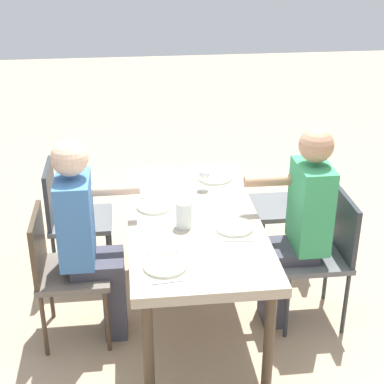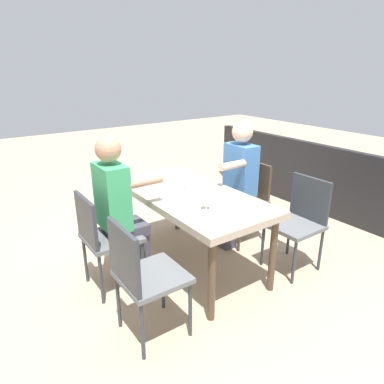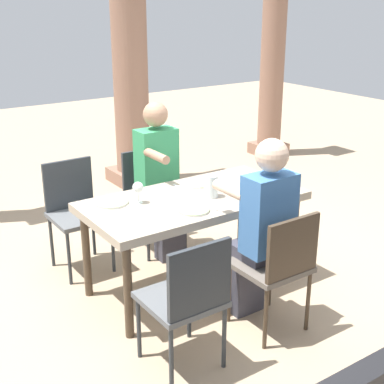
# 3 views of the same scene
# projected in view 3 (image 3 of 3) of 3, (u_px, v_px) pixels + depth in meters

# --- Properties ---
(ground_plane) EXTENTS (16.00, 16.00, 0.00)m
(ground_plane) POSITION_uv_depth(u_px,v_px,m) (193.00, 285.00, 4.33)
(ground_plane) COLOR tan
(dining_table) EXTENTS (1.65, 0.82, 0.75)m
(dining_table) POSITION_uv_depth(u_px,v_px,m) (193.00, 206.00, 4.10)
(dining_table) COLOR tan
(dining_table) RESTS_ON ground
(chair_west_north) EXTENTS (0.44, 0.44, 0.90)m
(chair_west_north) POSITION_uv_depth(u_px,v_px,m) (75.00, 207.00, 4.47)
(chair_west_north) COLOR #5B5E61
(chair_west_north) RESTS_ON ground
(chair_west_south) EXTENTS (0.44, 0.44, 0.88)m
(chair_west_south) POSITION_uv_depth(u_px,v_px,m) (188.00, 296.00, 3.19)
(chair_west_south) COLOR #5B5E61
(chair_west_south) RESTS_ON ground
(chair_mid_north) EXTENTS (0.44, 0.44, 0.88)m
(chair_mid_north) POSITION_uv_depth(u_px,v_px,m) (151.00, 191.00, 4.85)
(chair_mid_north) COLOR #5B5E61
(chair_mid_north) RESTS_ON ground
(chair_mid_south) EXTENTS (0.44, 0.44, 0.87)m
(chair_mid_south) POSITION_uv_depth(u_px,v_px,m) (278.00, 263.00, 3.56)
(chair_mid_south) COLOR #6A6158
(chair_mid_south) RESTS_ON ground
(diner_woman_green) EXTENTS (0.34, 0.50, 1.33)m
(diner_woman_green) POSITION_uv_depth(u_px,v_px,m) (262.00, 226.00, 3.63)
(diner_woman_green) COLOR #3F3F4C
(diner_woman_green) RESTS_ON ground
(diner_man_white) EXTENTS (0.34, 0.49, 1.34)m
(diner_man_white) POSITION_uv_depth(u_px,v_px,m) (160.00, 175.00, 4.64)
(diner_man_white) COLOR #3F3F4C
(diner_man_white) RESTS_ON ground
(stone_column_centre) EXTENTS (0.53, 0.53, 2.98)m
(stone_column_centre) POSITION_uv_depth(u_px,v_px,m) (130.00, 60.00, 6.24)
(stone_column_centre) COLOR #936B56
(stone_column_centre) RESTS_ON ground
(stone_column_far) EXTENTS (0.43, 0.43, 2.86)m
(stone_column_far) POSITION_uv_depth(u_px,v_px,m) (273.00, 54.00, 7.42)
(stone_column_far) COLOR #936B56
(stone_column_far) RESTS_ON ground
(plate_0) EXTENTS (0.25, 0.25, 0.02)m
(plate_0) POSITION_uv_depth(u_px,v_px,m) (111.00, 202.00, 3.94)
(plate_0) COLOR white
(plate_0) RESTS_ON dining_table
(wine_glass_0) EXTENTS (0.08, 0.08, 0.16)m
(wine_glass_0) POSITION_uv_depth(u_px,v_px,m) (138.00, 188.00, 3.92)
(wine_glass_0) COLOR white
(wine_glass_0) RESTS_ON dining_table
(fork_0) EXTENTS (0.04, 0.17, 0.01)m
(fork_0) POSITION_uv_depth(u_px,v_px,m) (92.00, 207.00, 3.86)
(fork_0) COLOR silver
(fork_0) RESTS_ON dining_table
(spoon_0) EXTENTS (0.03, 0.17, 0.01)m
(spoon_0) POSITION_uv_depth(u_px,v_px,m) (130.00, 199.00, 4.02)
(spoon_0) COLOR silver
(spoon_0) RESTS_ON dining_table
(plate_1) EXTENTS (0.23, 0.23, 0.02)m
(plate_1) POSITION_uv_depth(u_px,v_px,m) (194.00, 210.00, 3.80)
(plate_1) COLOR white
(plate_1) RESTS_ON dining_table
(fork_1) EXTENTS (0.02, 0.17, 0.01)m
(fork_1) POSITION_uv_depth(u_px,v_px,m) (176.00, 215.00, 3.72)
(fork_1) COLOR silver
(fork_1) RESTS_ON dining_table
(spoon_1) EXTENTS (0.03, 0.17, 0.01)m
(spoon_1) POSITION_uv_depth(u_px,v_px,m) (211.00, 206.00, 3.88)
(spoon_1) COLOR silver
(spoon_1) RESTS_ON dining_table
(plate_2) EXTENTS (0.24, 0.24, 0.02)m
(plate_2) POSITION_uv_depth(u_px,v_px,m) (195.00, 183.00, 4.34)
(plate_2) COLOR white
(plate_2) RESTS_ON dining_table
(fork_2) EXTENTS (0.02, 0.17, 0.01)m
(fork_2) POSITION_uv_depth(u_px,v_px,m) (179.00, 188.00, 4.26)
(fork_2) COLOR silver
(fork_2) RESTS_ON dining_table
(spoon_2) EXTENTS (0.03, 0.17, 0.01)m
(spoon_2) POSITION_uv_depth(u_px,v_px,m) (210.00, 181.00, 4.42)
(spoon_2) COLOR silver
(spoon_2) RESTS_ON dining_table
(plate_3) EXTENTS (0.24, 0.24, 0.02)m
(plate_3) POSITION_uv_depth(u_px,v_px,m) (268.00, 190.00, 4.19)
(plate_3) COLOR white
(plate_3) RESTS_ON dining_table
(fork_3) EXTENTS (0.03, 0.17, 0.01)m
(fork_3) POSITION_uv_depth(u_px,v_px,m) (253.00, 194.00, 4.11)
(fork_3) COLOR silver
(fork_3) RESTS_ON dining_table
(spoon_3) EXTENTS (0.03, 0.17, 0.01)m
(spoon_3) POSITION_uv_depth(u_px,v_px,m) (282.00, 187.00, 4.27)
(spoon_3) COLOR silver
(spoon_3) RESTS_ON dining_table
(water_pitcher) EXTENTS (0.10, 0.10, 0.17)m
(water_pitcher) POSITION_uv_depth(u_px,v_px,m) (211.00, 187.00, 4.05)
(water_pitcher) COLOR white
(water_pitcher) RESTS_ON dining_table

